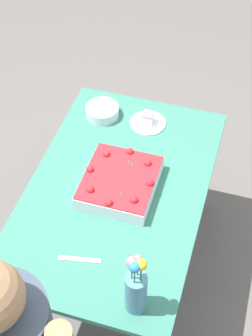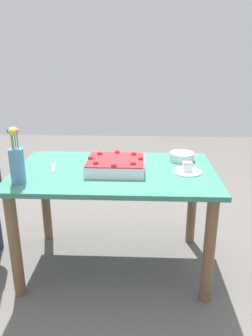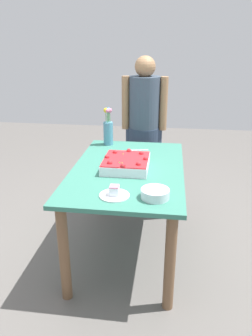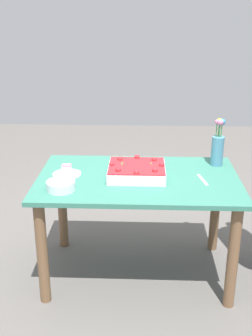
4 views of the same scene
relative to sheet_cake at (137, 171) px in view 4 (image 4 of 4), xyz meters
The scene contains 7 objects.
ground_plane 0.78m from the sheet_cake, 51.18° to the right, with size 8.00×8.00×0.00m, color #5D5955.
dining_table 0.17m from the sheet_cake, 51.18° to the right, with size 1.32×0.83×0.73m.
sheet_cake is the anchor object (origin of this frame).
serving_plate_with_slice 0.47m from the sheet_cake, behind, with size 0.19×0.19×0.07m.
cake_knife 0.43m from the sheet_cake, ahead, with size 0.18×0.02×0.00m, color silver.
flower_vase 0.62m from the sheet_cake, 23.04° to the left, with size 0.09×0.09×0.34m.
fruit_bowl 0.52m from the sheet_cake, 152.28° to the right, with size 0.18×0.18×0.06m, color silver.
Camera 4 is at (0.02, -2.56, 1.78)m, focal length 45.00 mm.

